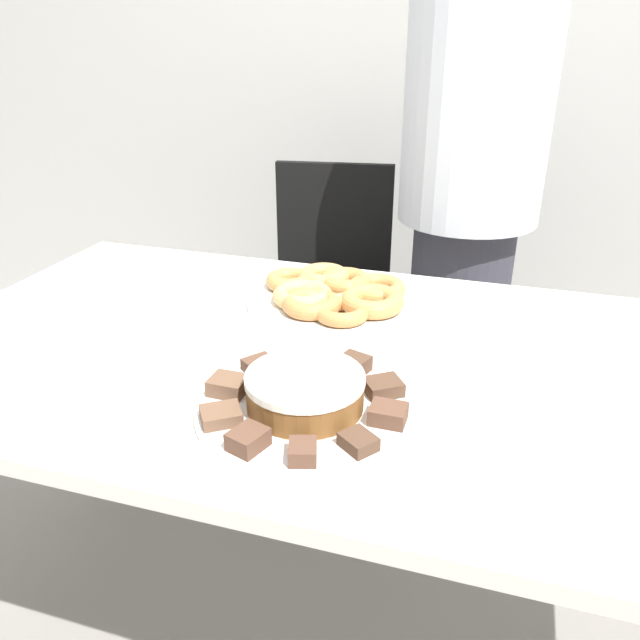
# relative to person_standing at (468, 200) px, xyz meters

# --- Properties ---
(ground_plane) EXTENTS (12.00, 12.00, 0.00)m
(ground_plane) POSITION_rel_person_standing_xyz_m (-0.14, -0.82, -0.85)
(ground_plane) COLOR gray
(wall_back) EXTENTS (8.00, 0.05, 2.60)m
(wall_back) POSITION_rel_person_standing_xyz_m (-0.14, 0.72, 0.45)
(wall_back) COLOR beige
(wall_back) RESTS_ON ground_plane
(table) EXTENTS (1.68, 0.89, 0.75)m
(table) POSITION_rel_person_standing_xyz_m (-0.14, -0.82, -0.19)
(table) COLOR silver
(table) RESTS_ON ground_plane
(person_standing) EXTENTS (0.40, 0.40, 1.64)m
(person_standing) POSITION_rel_person_standing_xyz_m (0.00, 0.00, 0.00)
(person_standing) COLOR #383842
(person_standing) RESTS_ON ground_plane
(office_chair_left) EXTENTS (0.50, 0.50, 0.90)m
(office_chair_left) POSITION_rel_person_standing_xyz_m (-0.43, 0.04, -0.42)
(office_chair_left) COLOR black
(office_chair_left) RESTS_ON ground_plane
(plate_cake) EXTENTS (0.35, 0.35, 0.01)m
(plate_cake) POSITION_rel_person_standing_xyz_m (-0.15, -1.03, -0.10)
(plate_cake) COLOR white
(plate_cake) RESTS_ON table
(plate_donuts) EXTENTS (0.37, 0.37, 0.01)m
(plate_donuts) POSITION_rel_person_standing_xyz_m (-0.23, -0.61, -0.10)
(plate_donuts) COLOR white
(plate_donuts) RESTS_ON table
(frosted_cake) EXTENTS (0.19, 0.19, 0.06)m
(frosted_cake) POSITION_rel_person_standing_xyz_m (-0.15, -1.03, -0.06)
(frosted_cake) COLOR brown
(frosted_cake) RESTS_ON plate_cake
(lamington_0) EXTENTS (0.06, 0.07, 0.03)m
(lamington_0) POSITION_rel_person_standing_xyz_m (-0.11, -0.90, -0.08)
(lamington_0) COLOR #513828
(lamington_0) RESTS_ON plate_cake
(lamington_1) EXTENTS (0.05, 0.06, 0.02)m
(lamington_1) POSITION_rel_person_standing_xyz_m (-0.19, -0.90, -0.08)
(lamington_1) COLOR brown
(lamington_1) RESTS_ON plate_cake
(lamington_2) EXTENTS (0.08, 0.08, 0.02)m
(lamington_2) POSITION_rel_person_standing_xyz_m (-0.26, -0.95, -0.08)
(lamington_2) COLOR brown
(lamington_2) RESTS_ON plate_cake
(lamington_3) EXTENTS (0.06, 0.05, 0.03)m
(lamington_3) POSITION_rel_person_standing_xyz_m (-0.28, -1.03, -0.08)
(lamington_3) COLOR brown
(lamington_3) RESTS_ON plate_cake
(lamington_4) EXTENTS (0.08, 0.08, 0.02)m
(lamington_4) POSITION_rel_person_standing_xyz_m (-0.26, -1.11, -0.08)
(lamington_4) COLOR brown
(lamington_4) RESTS_ON plate_cake
(lamington_5) EXTENTS (0.06, 0.06, 0.03)m
(lamington_5) POSITION_rel_person_standing_xyz_m (-0.19, -1.15, -0.08)
(lamington_5) COLOR brown
(lamington_5) RESTS_ON plate_cake
(lamington_6) EXTENTS (0.05, 0.05, 0.02)m
(lamington_6) POSITION_rel_person_standing_xyz_m (-0.11, -1.16, -0.08)
(lamington_6) COLOR brown
(lamington_6) RESTS_ON plate_cake
(lamington_7) EXTENTS (0.06, 0.06, 0.02)m
(lamington_7) POSITION_rel_person_standing_xyz_m (-0.05, -1.11, -0.08)
(lamington_7) COLOR #513828
(lamington_7) RESTS_ON plate_cake
(lamington_8) EXTENTS (0.06, 0.05, 0.03)m
(lamington_8) POSITION_rel_person_standing_xyz_m (-0.02, -1.03, -0.08)
(lamington_8) COLOR brown
(lamington_8) RESTS_ON plate_cake
(lamington_9) EXTENTS (0.08, 0.07, 0.02)m
(lamington_9) POSITION_rel_person_standing_xyz_m (-0.04, -0.95, -0.08)
(lamington_9) COLOR #513828
(lamington_9) RESTS_ON plate_cake
(donut_0) EXTENTS (0.13, 0.13, 0.03)m
(donut_0) POSITION_rel_person_standing_xyz_m (-0.23, -0.61, -0.08)
(donut_0) COLOR #E5AD66
(donut_0) RESTS_ON plate_donuts
(donut_1) EXTENTS (0.12, 0.12, 0.04)m
(donut_1) POSITION_rel_person_standing_xyz_m (-0.27, -0.53, -0.07)
(donut_1) COLOR tan
(donut_1) RESTS_ON plate_donuts
(donut_2) EXTENTS (0.11, 0.11, 0.03)m
(donut_2) POSITION_rel_person_standing_xyz_m (-0.34, -0.57, -0.08)
(donut_2) COLOR #D18E4C
(donut_2) RESTS_ON plate_donuts
(donut_3) EXTENTS (0.13, 0.13, 0.03)m
(donut_3) POSITION_rel_person_standing_xyz_m (-0.29, -0.64, -0.08)
(donut_3) COLOR #E5AD66
(donut_3) RESTS_ON plate_donuts
(donut_4) EXTENTS (0.12, 0.12, 0.03)m
(donut_4) POSITION_rel_person_standing_xyz_m (-0.25, -0.68, -0.08)
(donut_4) COLOR #C68447
(donut_4) RESTS_ON plate_donuts
(donut_5) EXTENTS (0.11, 0.11, 0.03)m
(donut_5) POSITION_rel_person_standing_xyz_m (-0.18, -0.70, -0.08)
(donut_5) COLOR #C68447
(donut_5) RESTS_ON plate_donuts
(donut_6) EXTENTS (0.14, 0.14, 0.04)m
(donut_6) POSITION_rel_person_standing_xyz_m (-0.14, -0.64, -0.07)
(donut_6) COLOR #D18E4C
(donut_6) RESTS_ON plate_donuts
(donut_7) EXTENTS (0.13, 0.13, 0.04)m
(donut_7) POSITION_rel_person_standing_xyz_m (-0.14, -0.56, -0.08)
(donut_7) COLOR #D18E4C
(donut_7) RESTS_ON plate_donuts
(donut_8) EXTENTS (0.12, 0.12, 0.04)m
(donut_8) POSITION_rel_person_standing_xyz_m (-0.22, -0.54, -0.07)
(donut_8) COLOR #C68447
(donut_8) RESTS_ON plate_donuts
(napkin) EXTENTS (0.15, 0.13, 0.01)m
(napkin) POSITION_rel_person_standing_xyz_m (-0.54, -0.83, -0.10)
(napkin) COLOR white
(napkin) RESTS_ON table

